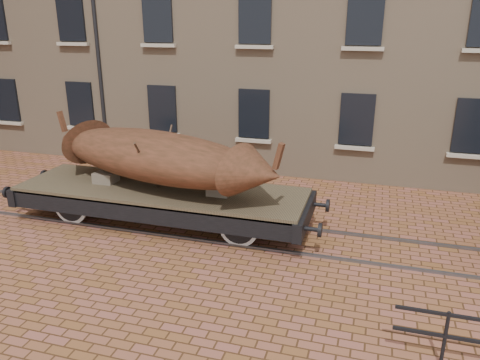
# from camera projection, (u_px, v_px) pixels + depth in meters

# --- Properties ---
(ground) EXTENTS (90.00, 90.00, 0.00)m
(ground) POSITION_uv_depth(u_px,v_px,m) (298.00, 241.00, 11.85)
(ground) COLOR brown
(rail_track) EXTENTS (30.00, 1.52, 0.06)m
(rail_track) POSITION_uv_depth(u_px,v_px,m) (298.00, 240.00, 11.84)
(rail_track) COLOR #59595E
(rail_track) RESTS_ON ground
(flatcar_wagon) EXTENTS (8.81, 2.39, 1.33)m
(flatcar_wagon) POSITION_uv_depth(u_px,v_px,m) (161.00, 195.00, 12.59)
(flatcar_wagon) COLOR brown
(flatcar_wagon) RESTS_ON ground
(iron_boat) EXTENTS (7.35, 3.58, 1.74)m
(iron_boat) POSITION_uv_depth(u_px,v_px,m) (156.00, 156.00, 12.26)
(iron_boat) COLOR brown
(iron_boat) RESTS_ON flatcar_wagon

